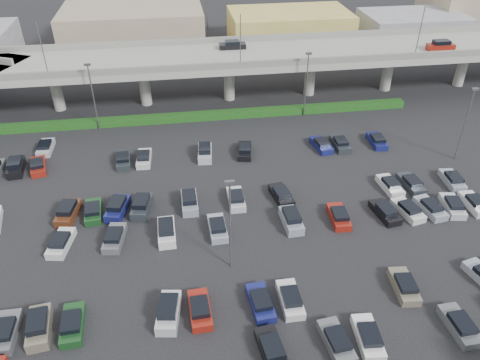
% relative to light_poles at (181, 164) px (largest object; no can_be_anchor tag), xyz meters
% --- Properties ---
extents(ground, '(280.00, 280.00, 0.00)m').
position_rel_light_poles_xyz_m(ground, '(4.13, -2.00, -6.24)').
color(ground, black).
extents(overpass, '(150.00, 13.00, 15.80)m').
position_rel_light_poles_xyz_m(overpass, '(3.95, 29.99, 0.73)').
color(overpass, gray).
rests_on(overpass, ground).
extents(hedge, '(66.00, 1.60, 1.10)m').
position_rel_light_poles_xyz_m(hedge, '(4.13, 23.00, -5.69)').
color(hedge, '#113710').
rests_on(hedge, ground).
extents(parked_cars, '(62.85, 41.55, 1.67)m').
position_rel_light_poles_xyz_m(parked_cars, '(3.03, -5.64, -5.64)').
color(parked_cars, silver).
rests_on(parked_cars, ground).
extents(light_poles, '(66.90, 48.38, 10.30)m').
position_rel_light_poles_xyz_m(light_poles, '(0.00, 0.00, 0.00)').
color(light_poles, '#505055').
rests_on(light_poles, ground).
extents(distant_buildings, '(138.00, 24.00, 9.00)m').
position_rel_light_poles_xyz_m(distant_buildings, '(16.50, 59.81, -2.49)').
color(distant_buildings, gray).
rests_on(distant_buildings, ground).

